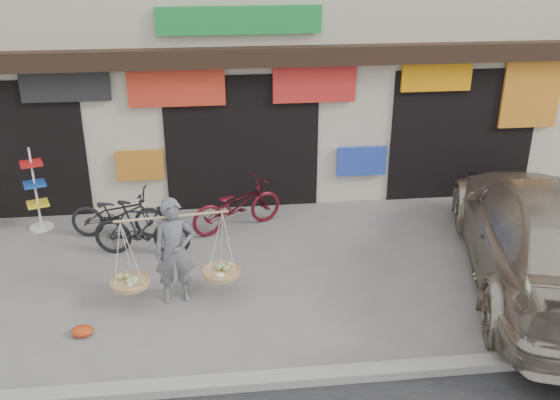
{
  "coord_description": "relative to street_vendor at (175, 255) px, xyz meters",
  "views": [
    {
      "loc": [
        -0.63,
        -8.18,
        5.2
      ],
      "look_at": [
        0.44,
        0.9,
        1.23
      ],
      "focal_mm": 40.0,
      "sensor_mm": 36.0,
      "label": 1
    }
  ],
  "objects": [
    {
      "name": "bike_2",
      "position": [
        1.04,
        2.37,
        -0.29
      ],
      "size": [
        1.93,
        1.35,
        0.96
      ],
      "primitive_type": "imported",
      "rotation": [
        0.0,
        0.0,
        2.01
      ],
      "color": "#520E17",
      "rests_on": "ground"
    },
    {
      "name": "shophouse_block",
      "position": [
        1.23,
        6.32,
        2.68
      ],
      "size": [
        14.0,
        6.32,
        7.0
      ],
      "color": "beige",
      "rests_on": "ground"
    },
    {
      "name": "kerb",
      "position": [
        1.23,
        -2.09,
        -0.71
      ],
      "size": [
        70.0,
        0.25,
        0.12
      ],
      "primitive_type": "cube",
      "color": "gray",
      "rests_on": "ground"
    },
    {
      "name": "suv",
      "position": [
        5.76,
        -0.21,
        0.1
      ],
      "size": [
        3.93,
        6.43,
        1.74
      ],
      "rotation": [
        0.0,
        0.0,
        2.87
      ],
      "color": "#AB9D8A",
      "rests_on": "ground"
    },
    {
      "name": "bike_1",
      "position": [
        -0.64,
        1.53,
        -0.26
      ],
      "size": [
        1.74,
        0.77,
        1.01
      ],
      "primitive_type": "imported",
      "rotation": [
        0.0,
        0.0,
        1.39
      ],
      "color": "black",
      "rests_on": "ground"
    },
    {
      "name": "bike_0",
      "position": [
        -1.12,
        2.28,
        -0.31
      ],
      "size": [
        1.82,
        0.85,
        0.92
      ],
      "primitive_type": "imported",
      "rotation": [
        0.0,
        0.0,
        1.43
      ],
      "color": "black",
      "rests_on": "ground"
    },
    {
      "name": "street_vendor",
      "position": [
        0.0,
        0.0,
        0.0
      ],
      "size": [
        1.92,
        0.71,
        1.66
      ],
      "rotation": [
        0.0,
        0.0,
        0.11
      ],
      "color": "slate",
      "rests_on": "ground"
    },
    {
      "name": "ground",
      "position": [
        1.23,
        -0.09,
        -0.77
      ],
      "size": [
        70.0,
        70.0,
        0.0
      ],
      "primitive_type": "plane",
      "color": "slate",
      "rests_on": "ground"
    },
    {
      "name": "red_bag",
      "position": [
        -1.29,
        -0.78,
        -0.7
      ],
      "size": [
        0.31,
        0.25,
        0.14
      ],
      "primitive_type": "ellipsoid",
      "color": "red",
      "rests_on": "ground"
    },
    {
      "name": "display_rack",
      "position": [
        -2.65,
        2.82,
        -0.12
      ],
      "size": [
        0.49,
        0.49,
        1.6
      ],
      "rotation": [
        0.0,
        0.0,
        0.35
      ],
      "color": "silver",
      "rests_on": "ground"
    }
  ]
}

